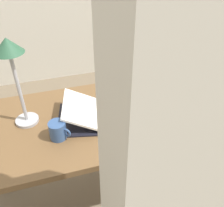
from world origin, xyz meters
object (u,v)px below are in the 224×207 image
at_px(book_standing_upright, 169,87).
at_px(reading_lamp, 12,61).
at_px(coffee_mug, 58,130).
at_px(book_stack_tall, 198,91).
at_px(open_book, 110,113).

distance_m(book_standing_upright, reading_lamp, 0.81).
height_order(reading_lamp, coffee_mug, reading_lamp).
xyz_separation_m(reading_lamp, coffee_mug, (0.15, -0.17, -0.31)).
bearing_deg(coffee_mug, book_stack_tall, 6.46).
relative_size(book_stack_tall, coffee_mug, 3.01).
bearing_deg(coffee_mug, reading_lamp, 130.85).
distance_m(book_stack_tall, book_standing_upright, 0.23).
relative_size(open_book, book_stack_tall, 1.96).
distance_m(book_standing_upright, coffee_mug, 0.64).
relative_size(book_standing_upright, coffee_mug, 2.60).
xyz_separation_m(open_book, book_standing_upright, (0.34, 0.00, 0.10)).
bearing_deg(reading_lamp, book_stack_tall, -4.40).
height_order(book_standing_upright, coffee_mug, book_standing_upright).
xyz_separation_m(book_standing_upright, reading_lamp, (-0.78, 0.09, 0.22)).
bearing_deg(coffee_mug, open_book, 14.23).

